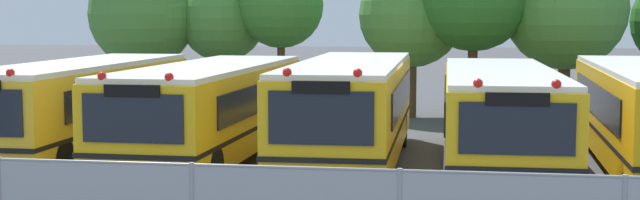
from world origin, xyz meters
The scene contains 10 objects.
ground_plane centered at (0.00, 0.00, 0.00)m, with size 160.00×160.00×0.00m, color #424244.
school_bus_0 centered at (-7.06, 0.05, 1.37)m, with size 2.49×10.12×2.61m.
school_bus_1 centered at (-3.55, -0.23, 1.36)m, with size 2.71×10.24×2.58m.
school_bus_2 centered at (-0.06, -0.10, 1.42)m, with size 2.66×10.50×2.70m.
school_bus_3 centered at (3.47, -0.27, 1.35)m, with size 2.73×10.61×2.55m.
tree_0 centered at (-9.37, 11.03, 3.67)m, with size 4.14×4.13×5.78m.
tree_1 centered at (-6.64, 11.74, 3.59)m, with size 3.35×3.35×5.23m.
tree_2 centered at (-4.26, 11.18, 4.08)m, with size 3.20×3.20×5.64m.
tree_3 centered at (0.81, 10.45, 3.78)m, with size 3.77×3.77×5.57m.
tree_5 centered at (6.05, 10.24, 3.86)m, with size 4.23×4.23×6.01m.
Camera 1 is at (2.63, -21.23, 3.69)m, focal length 49.53 mm.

